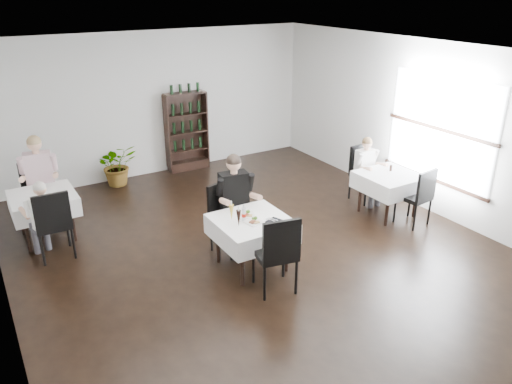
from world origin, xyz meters
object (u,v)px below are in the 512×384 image
potted_tree (117,165)px  wine_shelf (187,132)px  main_table (252,229)px  diner_main (236,196)px

potted_tree → wine_shelf: bearing=4.0°
main_table → diner_main: 0.65m
main_table → potted_tree: (-0.72, 4.20, -0.19)m
main_table → potted_tree: potted_tree is taller
wine_shelf → potted_tree: wine_shelf is taller
wine_shelf → main_table: size_ratio=1.70×
wine_shelf → diner_main: wine_shelf is taller
potted_tree → diner_main: (0.78, -3.62, 0.47)m
main_table → diner_main: size_ratio=0.67×
diner_main → main_table: bearing=-96.7°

